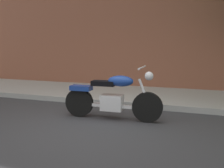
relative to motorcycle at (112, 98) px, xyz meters
The scene contains 3 objects.
ground_plane 0.80m from the motorcycle, 95.03° to the right, with size 60.00×60.00×0.00m, color #38383D.
sidewalk 2.34m from the motorcycle, 91.42° to the left, with size 19.02×2.52×0.14m, color #A5A5A5.
motorcycle is the anchor object (origin of this frame).
Camera 1 is at (1.80, -4.22, 1.51)m, focal length 41.48 mm.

